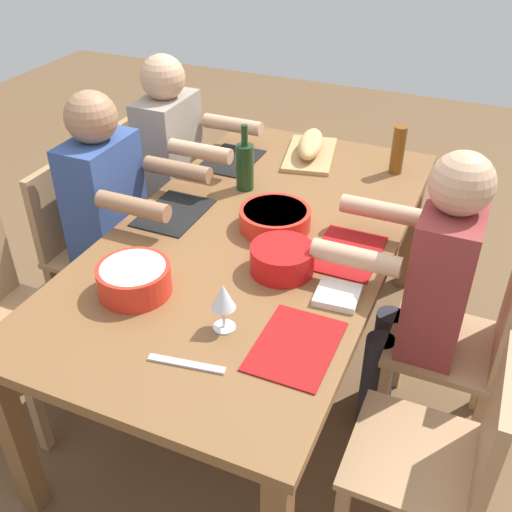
{
  "coord_description": "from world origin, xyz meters",
  "views": [
    {
      "loc": [
        -1.79,
        -0.78,
        1.96
      ],
      "look_at": [
        0.0,
        0.0,
        0.63
      ],
      "focal_mm": 41.97,
      "sensor_mm": 36.0,
      "label": 1
    }
  ],
  "objects": [
    {
      "name": "chair_far_right",
      "position": [
        0.54,
        0.85,
        0.48
      ],
      "size": [
        0.4,
        0.4,
        0.85
      ],
      "color": "#A87F56",
      "rests_on": "ground_plane"
    },
    {
      "name": "chair_far_center",
      "position": [
        0.0,
        0.85,
        0.48
      ],
      "size": [
        0.4,
        0.4,
        0.85
      ],
      "color": "#A87F56",
      "rests_on": "ground_plane"
    },
    {
      "name": "placemat_near_left",
      "position": [
        -0.54,
        -0.36,
        0.74
      ],
      "size": [
        0.32,
        0.23,
        0.01
      ],
      "primitive_type": "cube",
      "color": "maroon",
      "rests_on": "dining_table"
    },
    {
      "name": "placemat_far_right",
      "position": [
        0.54,
        0.36,
        0.74
      ],
      "size": [
        0.32,
        0.23,
        0.01
      ],
      "primitive_type": "cube",
      "color": "black",
      "rests_on": "dining_table"
    },
    {
      "name": "wine_glass",
      "position": [
        -0.55,
        -0.13,
        0.86
      ],
      "size": [
        0.08,
        0.08,
        0.17
      ],
      "color": "silver",
      "rests_on": "dining_table"
    },
    {
      "name": "carving_knife",
      "position": [
        -0.74,
        -0.1,
        0.74
      ],
      "size": [
        0.06,
        0.23,
        0.01
      ],
      "primitive_type": "cube",
      "rotation": [
        0.0,
        0.0,
        1.73
      ],
      "color": "silver",
      "rests_on": "dining_table"
    },
    {
      "name": "chair_near_left",
      "position": [
        -0.54,
        -0.85,
        0.48
      ],
      "size": [
        0.4,
        0.4,
        0.85
      ],
      "color": "#A87F56",
      "rests_on": "ground_plane"
    },
    {
      "name": "napkin_stack",
      "position": [
        -0.27,
        -0.41,
        0.75
      ],
      "size": [
        0.15,
        0.15,
        0.02
      ],
      "primitive_type": "cube",
      "rotation": [
        0.0,
        0.0,
        0.07
      ],
      "color": "white",
      "rests_on": "dining_table"
    },
    {
      "name": "serving_bowl_salad",
      "position": [
        -0.2,
        -0.18,
        0.8
      ],
      "size": [
        0.22,
        0.22,
        0.1
      ],
      "color": "red",
      "rests_on": "dining_table"
    },
    {
      "name": "chair_far_left",
      "position": [
        -0.54,
        0.85,
        0.48
      ],
      "size": [
        0.4,
        0.4,
        0.85
      ],
      "color": "#A87F56",
      "rests_on": "ground_plane"
    },
    {
      "name": "serving_bowl_pasta",
      "position": [
        -0.5,
        0.22,
        0.8
      ],
      "size": [
        0.24,
        0.24,
        0.1
      ],
      "color": "red",
      "rests_on": "dining_table"
    },
    {
      "name": "beer_bottle",
      "position": [
        0.73,
        -0.38,
        0.85
      ],
      "size": [
        0.06,
        0.06,
        0.22
      ],
      "primitive_type": "cylinder",
      "color": "brown",
      "rests_on": "dining_table"
    },
    {
      "name": "serving_bowl_greens",
      "position": [
        0.06,
        -0.05,
        0.79
      ],
      "size": [
        0.28,
        0.28,
        0.08
      ],
      "color": "red",
      "rests_on": "dining_table"
    },
    {
      "name": "placemat_far_center",
      "position": [
        0.0,
        0.36,
        0.74
      ],
      "size": [
        0.32,
        0.23,
        0.01
      ],
      "primitive_type": "cube",
      "color": "black",
      "rests_on": "dining_table"
    },
    {
      "name": "dining_table",
      "position": [
        0.0,
        0.0,
        0.67
      ],
      "size": [
        1.97,
        1.05,
        0.74
      ],
      "color": "brown",
      "rests_on": "ground_plane"
    },
    {
      "name": "bread_loaf",
      "position": [
        0.73,
        0.04,
        0.81
      ],
      "size": [
        0.34,
        0.17,
        0.09
      ],
      "primitive_type": "ellipsoid",
      "rotation": [
        0.0,
        0.0,
        0.2
      ],
      "color": "tan",
      "rests_on": "cutting_board"
    },
    {
      "name": "ground_plane",
      "position": [
        0.0,
        0.0,
        0.0
      ],
      "size": [
        8.0,
        8.0,
        0.0
      ],
      "primitive_type": "plane",
      "color": "brown"
    },
    {
      "name": "diner_near_center",
      "position": [
        0.0,
        -0.66,
        0.7
      ],
      "size": [
        0.41,
        0.53,
        1.2
      ],
      "color": "#2D2D38",
      "rests_on": "ground_plane"
    },
    {
      "name": "diner_far_center",
      "position": [
        -0.0,
        0.66,
        0.7
      ],
      "size": [
        0.41,
        0.53,
        1.2
      ],
      "color": "#2D2D38",
      "rests_on": "ground_plane"
    },
    {
      "name": "diner_far_right",
      "position": [
        0.54,
        0.66,
        0.7
      ],
      "size": [
        0.41,
        0.53,
        1.2
      ],
      "color": "#2D2D38",
      "rests_on": "ground_plane"
    },
    {
      "name": "chair_near_center",
      "position": [
        0.0,
        -0.85,
        0.48
      ],
      "size": [
        0.4,
        0.4,
        0.85
      ],
      "color": "#A87F56",
      "rests_on": "ground_plane"
    },
    {
      "name": "wine_bottle",
      "position": [
        0.31,
        0.19,
        0.85
      ],
      "size": [
        0.08,
        0.08,
        0.29
      ],
      "color": "#193819",
      "rests_on": "dining_table"
    },
    {
      "name": "placemat_near_center",
      "position": [
        0.0,
        -0.36,
        0.74
      ],
      "size": [
        0.32,
        0.23,
        0.01
      ],
      "primitive_type": "cube",
      "color": "maroon",
      "rests_on": "dining_table"
    },
    {
      "name": "cutting_board",
      "position": [
        0.73,
        0.04,
        0.75
      ],
      "size": [
        0.44,
        0.3,
        0.02
      ],
      "primitive_type": "cube",
      "rotation": [
        0.0,
        0.0,
        0.2
      ],
      "color": "tan",
      "rests_on": "dining_table"
    }
  ]
}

